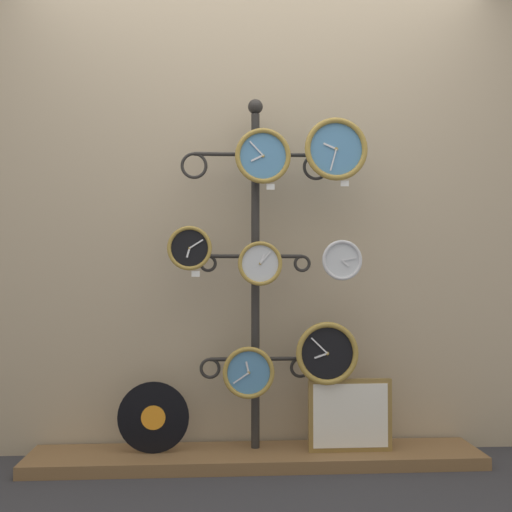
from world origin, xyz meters
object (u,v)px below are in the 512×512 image
Objects in this scene: clock_top_center at (263,156)px; clock_bottom_right at (327,353)px; clock_top_right at (336,149)px; clock_middle_center at (260,264)px; picture_frame at (350,415)px; clock_bottom_center at (249,372)px; display_stand at (255,340)px; vinyl_record at (153,418)px; clock_middle_right at (342,260)px; clock_middle_left at (190,248)px.

clock_bottom_right is at bearing -4.50° from clock_top_center.
clock_middle_center is at bearing 176.61° from clock_top_right.
clock_middle_center reaches higher than clock_bottom_right.
clock_bottom_right is 0.75× the size of picture_frame.
clock_top_center is at bearing 33.29° from clock_middle_center.
clock_bottom_center is at bearing -159.19° from clock_top_center.
vinyl_record is (-0.50, -0.07, -0.36)m from display_stand.
clock_top_center is 0.64m from clock_middle_right.
clock_middle_center is 0.63× the size of vinyl_record.
clock_top_right is 1.17m from clock_bottom_center.
display_stand is 5.91× the size of clock_bottom_right.
clock_middle_right is (0.75, 0.00, -0.06)m from clock_middle_left.
clock_middle_right is 0.48× the size of picture_frame.
clock_bottom_right is (0.38, 0.00, 0.09)m from clock_bottom_center.
clock_middle_center is 0.54m from clock_bottom_right.
clock_middle_center reaches higher than vinyl_record.
clock_bottom_right is at bearing -3.10° from vinyl_record.
clock_bottom_right is (0.34, -0.11, -0.05)m from display_stand.
clock_middle_right reaches higher than vinyl_record.
picture_frame is (0.07, 0.02, -1.30)m from clock_top_right.
clock_top_right reaches higher than clock_bottom_center.
clock_top_right is 1.24× the size of clock_bottom_center.
display_stand is at bearing 167.23° from clock_middle_right.
clock_middle_left is at bearing -179.95° from clock_middle_center.
clock_middle_center is 0.40m from clock_middle_right.
clock_middle_center is 0.91m from vinyl_record.
clock_middle_left is 0.84m from vinyl_record.
clock_middle_right is at bearing 0.21° from clock_middle_left.
clock_bottom_center is at bearing -162.82° from clock_middle_center.
vinyl_record is (-0.84, 0.05, -0.31)m from clock_bottom_right.
clock_middle_right reaches higher than clock_bottom_center.
display_stand is 5.25× the size of vinyl_record.
clock_bottom_center is (-0.43, 0.00, -1.08)m from clock_top_right.
picture_frame is at bearing -1.87° from vinyl_record.
display_stand is 8.38× the size of clock_middle_left.
clock_top_center reaches higher than clock_middle_left.
clock_middle_right reaches higher than clock_middle_center.
display_stand is at bearing 16.78° from clock_middle_left.
clock_bottom_right is at bearing 171.17° from clock_top_right.
clock_top_right is 0.76× the size of picture_frame.
picture_frame is at bearing -0.02° from clock_middle_left.
clock_top_right is at bearing -3.40° from vinyl_record.
clock_middle_right is 0.65× the size of clock_bottom_right.
clock_top_center reaches higher than clock_bottom_right.
clock_bottom_right is 0.90m from vinyl_record.
display_stand is at bearing 70.92° from clock_bottom_center.
vinyl_record is at bearing 177.73° from clock_top_center.
display_stand is at bearing 162.87° from clock_top_right.
clock_top_right is 1.30m from picture_frame.
clock_middle_right reaches higher than picture_frame.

